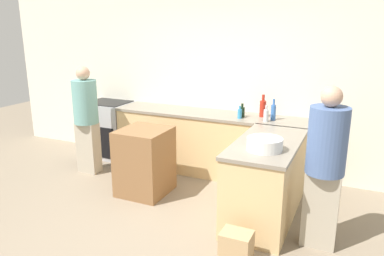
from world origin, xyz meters
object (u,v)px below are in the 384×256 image
(island_table, at_px, (145,161))
(hot_sauce_bottle, at_px, (263,108))
(range_oven, at_px, (109,129))
(dish_soap_bottle, at_px, (240,113))
(paper_bag, at_px, (236,247))
(person_at_peninsula, at_px, (325,164))
(mixing_bowl, at_px, (265,144))
(wine_bottle_dark, at_px, (242,112))
(vinegar_bottle_clear, at_px, (266,115))
(water_bottle_blue, at_px, (273,112))
(person_by_range, at_px, (86,117))

(island_table, relative_size, hot_sauce_bottle, 2.79)
(range_oven, relative_size, dish_soap_bottle, 5.27)
(range_oven, relative_size, paper_bag, 3.00)
(dish_soap_bottle, xyz_separation_m, person_at_peninsula, (1.27, -1.24, -0.12))
(island_table, height_order, mixing_bowl, mixing_bowl)
(hot_sauce_bottle, bearing_deg, dish_soap_bottle, -139.31)
(dish_soap_bottle, relative_size, person_at_peninsula, 0.11)
(wine_bottle_dark, height_order, paper_bag, wine_bottle_dark)
(vinegar_bottle_clear, relative_size, person_at_peninsula, 0.14)
(water_bottle_blue, relative_size, person_at_peninsula, 0.18)
(water_bottle_blue, bearing_deg, paper_bag, -85.68)
(hot_sauce_bottle, bearing_deg, paper_bag, -81.11)
(wine_bottle_dark, height_order, hot_sauce_bottle, hot_sauce_bottle)
(mixing_bowl, xyz_separation_m, hot_sauce_bottle, (-0.39, 1.44, 0.06))
(person_at_peninsula, bearing_deg, paper_bag, -136.26)
(island_table, xyz_separation_m, vinegar_bottle_clear, (1.39, 0.87, 0.58))
(hot_sauce_bottle, distance_m, paper_bag, 2.32)
(mixing_bowl, bearing_deg, island_table, 169.37)
(vinegar_bottle_clear, bearing_deg, mixing_bowl, -76.73)
(wine_bottle_dark, relative_size, paper_bag, 0.61)
(hot_sauce_bottle, bearing_deg, range_oven, -177.73)
(island_table, bearing_deg, wine_bottle_dark, 44.37)
(mixing_bowl, distance_m, water_bottle_blue, 1.33)
(hot_sauce_bottle, relative_size, paper_bag, 1.00)
(range_oven, bearing_deg, person_at_peninsula, -20.69)
(mixing_bowl, height_order, dish_soap_bottle, dish_soap_bottle)
(wine_bottle_dark, relative_size, vinegar_bottle_clear, 0.85)
(dish_soap_bottle, bearing_deg, mixing_bowl, -61.57)
(island_table, bearing_deg, hot_sauce_bottle, 41.43)
(range_oven, height_order, wine_bottle_dark, wine_bottle_dark)
(island_table, xyz_separation_m, mixing_bowl, (1.67, -0.31, 0.56))
(vinegar_bottle_clear, relative_size, paper_bag, 0.72)
(dish_soap_bottle, distance_m, water_bottle_blue, 0.46)
(mixing_bowl, height_order, vinegar_bottle_clear, vinegar_bottle_clear)
(mixing_bowl, height_order, person_at_peninsula, person_at_peninsula)
(range_oven, relative_size, vinegar_bottle_clear, 4.18)
(vinegar_bottle_clear, bearing_deg, wine_bottle_dark, 161.36)
(water_bottle_blue, height_order, person_at_peninsula, person_at_peninsula)
(range_oven, xyz_separation_m, hot_sauce_bottle, (2.62, 0.10, 0.59))
(island_table, xyz_separation_m, dish_soap_bottle, (1.01, 0.90, 0.57))
(mixing_bowl, distance_m, vinegar_bottle_clear, 1.22)
(hot_sauce_bottle, bearing_deg, water_bottle_blue, -36.14)
(mixing_bowl, height_order, person_by_range, person_by_range)
(dish_soap_bottle, xyz_separation_m, person_by_range, (-2.19, -0.62, -0.13))
(dish_soap_bottle, height_order, person_at_peninsula, person_at_peninsula)
(dish_soap_bottle, distance_m, person_by_range, 2.28)
(wine_bottle_dark, distance_m, person_by_range, 2.31)
(mixing_bowl, bearing_deg, vinegar_bottle_clear, 103.27)
(dish_soap_bottle, xyz_separation_m, vinegar_bottle_clear, (0.38, -0.03, 0.02))
(person_at_peninsula, bearing_deg, person_by_range, 169.85)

